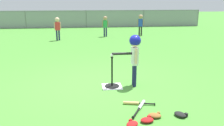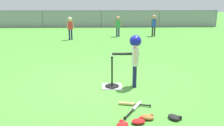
# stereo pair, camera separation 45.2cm
# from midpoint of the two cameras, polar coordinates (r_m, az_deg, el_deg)

# --- Properties ---
(ground_plane) EXTENTS (60.00, 60.00, 0.00)m
(ground_plane) POSITION_cam_midpoint_polar(r_m,az_deg,el_deg) (5.56, -1.43, -5.14)
(ground_plane) COLOR #478C33
(home_plate) EXTENTS (0.44, 0.44, 0.01)m
(home_plate) POSITION_cam_midpoint_polar(r_m,az_deg,el_deg) (5.44, 2.39, -5.59)
(home_plate) COLOR white
(home_plate) RESTS_ON ground_plane
(batting_tee) EXTENTS (0.32, 0.32, 0.69)m
(batting_tee) POSITION_cam_midpoint_polar(r_m,az_deg,el_deg) (5.40, 2.40, -4.54)
(batting_tee) COLOR black
(batting_tee) RESTS_ON ground_plane
(baseball_on_tee) EXTENTS (0.07, 0.07, 0.07)m
(baseball_on_tee) POSITION_cam_midpoint_polar(r_m,az_deg,el_deg) (5.23, 2.48, 1.83)
(baseball_on_tee) COLOR white
(baseball_on_tee) RESTS_ON batting_tee
(batter_child) EXTENTS (0.64, 0.33, 1.16)m
(batter_child) POSITION_cam_midpoint_polar(r_m,az_deg,el_deg) (5.26, 7.90, 2.94)
(batter_child) COLOR #191E4C
(batter_child) RESTS_ON ground_plane
(fielder_near_left) EXTENTS (0.31, 0.21, 1.08)m
(fielder_near_left) POSITION_cam_midpoint_polar(r_m,az_deg,el_deg) (11.67, -8.81, 8.86)
(fielder_near_left) COLOR #191E4C
(fielder_near_left) RESTS_ON ground_plane
(fielder_deep_right) EXTENTS (0.32, 0.22, 1.11)m
(fielder_deep_right) POSITION_cam_midpoint_polar(r_m,az_deg,el_deg) (12.86, 10.91, 9.41)
(fielder_deep_right) COLOR #262626
(fielder_deep_right) RESTS_ON ground_plane
(fielder_deep_center) EXTENTS (0.31, 0.21, 1.05)m
(fielder_deep_center) POSITION_cam_midpoint_polar(r_m,az_deg,el_deg) (12.52, 2.46, 9.34)
(fielder_deep_center) COLOR #191E4C
(fielder_deep_center) RESTS_ON ground_plane
(spare_bat_silver) EXTENTS (0.39, 0.65, 0.06)m
(spare_bat_silver) POSITION_cam_midpoint_polar(r_m,az_deg,el_deg) (4.42, 8.49, -10.42)
(spare_bat_silver) COLOR silver
(spare_bat_silver) RESTS_ON ground_plane
(spare_bat_wood) EXTENTS (0.59, 0.19, 0.06)m
(spare_bat_wood) POSITION_cam_midpoint_polar(r_m,az_deg,el_deg) (4.55, 7.19, -9.64)
(spare_bat_wood) COLOR #DBB266
(spare_bat_wood) RESTS_ON ground_plane
(glove_by_plate) EXTENTS (0.24, 0.20, 0.07)m
(glove_by_plate) POSITION_cam_midpoint_polar(r_m,az_deg,el_deg) (3.97, 9.65, -13.54)
(glove_by_plate) COLOR #B21919
(glove_by_plate) RESTS_ON ground_plane
(glove_near_bats) EXTENTS (0.27, 0.27, 0.07)m
(glove_near_bats) POSITION_cam_midpoint_polar(r_m,az_deg,el_deg) (3.84, 5.91, -14.44)
(glove_near_bats) COLOR #B21919
(glove_near_bats) RESTS_ON ground_plane
(glove_tossed_aside) EXTENTS (0.26, 0.21, 0.07)m
(glove_tossed_aside) POSITION_cam_midpoint_polar(r_m,az_deg,el_deg) (4.12, 11.61, -12.51)
(glove_tossed_aside) COLOR brown
(glove_tossed_aside) RESTS_ON ground_plane
(glove_outfield_drop) EXTENTS (0.24, 0.27, 0.07)m
(glove_outfield_drop) POSITION_cam_midpoint_polar(r_m,az_deg,el_deg) (4.22, 17.58, -12.22)
(glove_outfield_drop) COLOR black
(glove_outfield_drop) RESTS_ON ground_plane
(outfield_fence) EXTENTS (16.06, 0.06, 1.15)m
(outfield_fence) POSITION_cam_midpoint_polar(r_m,az_deg,el_deg) (16.73, -1.75, 10.58)
(outfield_fence) COLOR slate
(outfield_fence) RESTS_ON ground_plane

